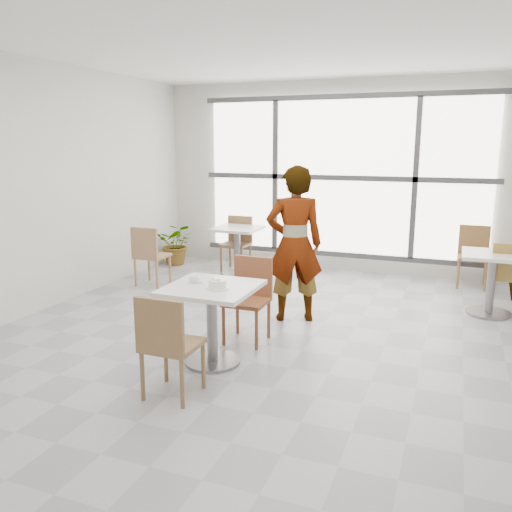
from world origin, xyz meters
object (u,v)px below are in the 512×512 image
(oatmeal_bowl, at_px, (218,284))
(bg_chair_right_near, at_px, (509,273))
(bg_table_left, at_px, (237,244))
(bg_chair_left_far, at_px, (238,239))
(chair_near, at_px, (167,340))
(chair_far, at_px, (249,293))
(bg_chair_left_near, at_px, (149,252))
(bg_chair_right_far, at_px, (473,252))
(bg_table_right, at_px, (492,275))
(person, at_px, (294,244))
(main_table, at_px, (212,310))
(coffee_cup, at_px, (194,280))
(plant_left, at_px, (177,244))

(oatmeal_bowl, bearing_deg, bg_chair_right_near, 46.25)
(bg_table_left, distance_m, bg_chair_left_far, 0.33)
(chair_near, relative_size, chair_far, 1.00)
(bg_chair_left_far, bearing_deg, chair_near, -74.03)
(bg_chair_left_near, xyz_separation_m, bg_chair_right_near, (4.71, 0.53, 0.00))
(chair_far, relative_size, bg_chair_right_far, 1.00)
(bg_table_right, relative_size, bg_chair_left_far, 0.86)
(bg_table_left, bearing_deg, chair_far, -64.18)
(oatmeal_bowl, distance_m, bg_chair_right_far, 4.48)
(bg_chair_right_near, bearing_deg, chair_far, 36.92)
(bg_table_left, bearing_deg, person, -50.04)
(chair_near, xyz_separation_m, bg_table_right, (2.51, 3.27, -0.01))
(bg_chair_left_far, relative_size, bg_chair_right_far, 1.00)
(chair_near, bearing_deg, bg_chair_right_far, -116.87)
(main_table, bearing_deg, oatmeal_bowl, -32.60)
(person, xyz_separation_m, bg_table_right, (2.15, 1.03, -0.41))
(coffee_cup, xyz_separation_m, bg_chair_left_near, (-1.83, 2.08, -0.28))
(coffee_cup, bearing_deg, bg_table_right, 42.68)
(bg_chair_right_near, distance_m, bg_chair_right_far, 1.24)
(bg_chair_right_far, bearing_deg, coffee_cup, -123.40)
(oatmeal_bowl, relative_size, coffee_cup, 1.32)
(bg_chair_left_far, relative_size, bg_chair_right_near, 1.00)
(bg_chair_left_far, xyz_separation_m, bg_chair_right_far, (3.55, 0.30, 0.00))
(chair_far, distance_m, oatmeal_bowl, 0.82)
(main_table, height_order, bg_chair_right_near, bg_chair_right_near)
(oatmeal_bowl, bearing_deg, bg_table_right, 46.96)
(chair_near, distance_m, oatmeal_bowl, 0.77)
(bg_chair_left_near, bearing_deg, chair_far, 146.29)
(bg_table_right, bearing_deg, bg_table_left, 168.85)
(main_table, xyz_separation_m, bg_table_right, (2.49, 2.51, -0.04))
(bg_table_left, xyz_separation_m, bg_table_right, (3.61, -0.71, 0.00))
(bg_chair_left_near, bearing_deg, person, 164.76)
(bg_chair_left_far, bearing_deg, person, -52.29)
(main_table, distance_m, bg_chair_right_near, 3.77)
(chair_near, xyz_separation_m, plant_left, (-2.35, 4.26, -0.15))
(main_table, bearing_deg, coffee_cup, 170.47)
(bg_table_left, bearing_deg, bg_chair_right_near, -8.49)
(bg_table_right, bearing_deg, bg_chair_left_near, -175.08)
(person, bearing_deg, coffee_cup, 45.74)
(main_table, xyz_separation_m, person, (0.34, 1.47, 0.37))
(bg_table_left, xyz_separation_m, bg_chair_left_near, (-0.90, -1.10, 0.01))
(plant_left, bearing_deg, bg_chair_right_far, 4.04)
(main_table, height_order, bg_chair_left_far, bg_chair_left_far)
(bg_table_left, height_order, bg_chair_right_near, bg_chair_right_near)
(main_table, distance_m, bg_table_left, 3.41)
(chair_far, height_order, bg_table_right, chair_far)
(oatmeal_bowl, distance_m, coffee_cup, 0.30)
(person, relative_size, bg_table_left, 2.39)
(bg_table_right, bearing_deg, main_table, -134.78)
(bg_chair_left_near, xyz_separation_m, bg_chair_left_far, (0.78, 1.41, 0.00))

